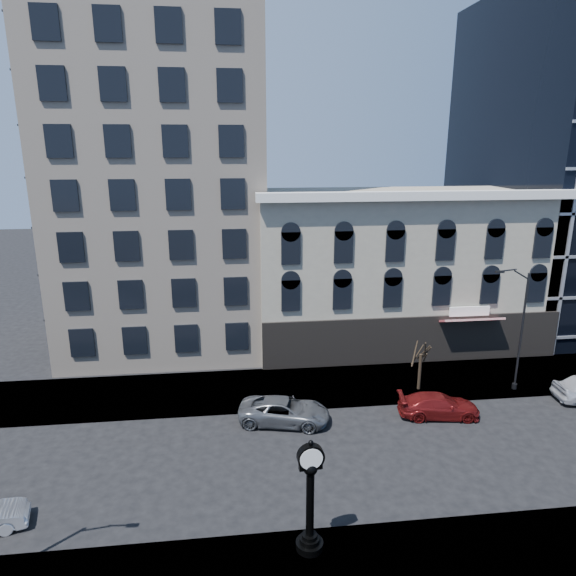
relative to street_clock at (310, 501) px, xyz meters
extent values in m
plane|color=black|center=(-1.68, 6.03, -2.30)|extent=(160.00, 160.00, 0.00)
cube|color=gray|center=(-1.68, 14.03, -2.24)|extent=(160.00, 6.00, 0.12)
cube|color=beige|center=(-7.68, 25.03, 16.70)|extent=(15.00, 15.00, 38.00)
cube|color=#A39B86|center=(10.32, 22.03, 3.70)|extent=(22.00, 10.00, 12.00)
cube|color=white|center=(10.32, 16.83, 9.90)|extent=(22.60, 0.80, 0.60)
cube|color=black|center=(10.32, 16.98, -0.50)|extent=(22.00, 0.30, 3.60)
cube|color=maroon|center=(14.32, 16.43, 1.10)|extent=(4.50, 1.18, 0.55)
cylinder|color=black|center=(0.00, 0.00, -2.03)|extent=(1.09, 1.09, 0.30)
cylinder|color=black|center=(0.00, 0.00, -1.78)|extent=(0.79, 0.79, 0.20)
cylinder|color=black|center=(0.00, 0.00, -1.60)|extent=(0.60, 0.60, 0.16)
cylinder|color=black|center=(0.00, 0.00, -0.09)|extent=(0.32, 0.32, 2.88)
sphere|color=black|center=(0.00, 0.00, 1.45)|extent=(0.56, 0.56, 0.56)
cube|color=black|center=(0.00, 0.00, 1.55)|extent=(0.91, 0.30, 0.25)
cylinder|color=black|center=(0.00, 0.00, 1.94)|extent=(1.06, 0.41, 1.03)
cylinder|color=white|center=(0.00, -0.17, 1.94)|extent=(0.87, 0.10, 0.87)
cylinder|color=white|center=(0.00, 0.17, 1.94)|extent=(0.87, 0.10, 0.87)
sphere|color=black|center=(0.00, 0.00, 2.54)|extent=(0.20, 0.20, 0.20)
cylinder|color=black|center=(15.45, 12.03, 1.71)|extent=(0.14, 0.14, 7.78)
cylinder|color=black|center=(15.45, 12.03, -2.00)|extent=(0.33, 0.33, 0.36)
cube|color=black|center=(13.73, 12.04, 5.74)|extent=(0.50, 0.20, 0.13)
cylinder|color=#2D2216|center=(9.23, 12.75, -0.97)|extent=(0.21, 0.21, 2.42)
imported|color=#595B60|center=(0.08, 9.78, -1.58)|extent=(5.60, 3.49, 1.44)
imported|color=maroon|center=(9.19, 9.44, -1.61)|extent=(4.91, 2.50, 1.37)
camera|label=1|loc=(-2.79, -16.53, 13.18)|focal=32.00mm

